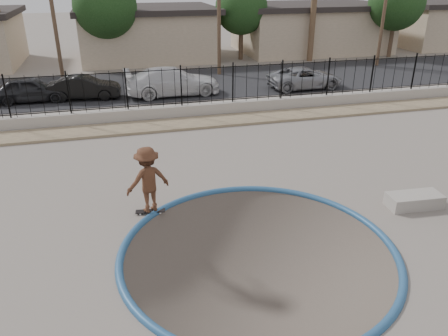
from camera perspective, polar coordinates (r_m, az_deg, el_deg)
name	(u,v)px	position (r m, az deg, el deg)	size (l,w,h in m)	color
ground	(178,128)	(23.08, -6.06, 5.23)	(120.00, 120.00, 2.20)	slate
bowl_pit	(258,251)	(11.18, 4.49, -10.80)	(6.84, 6.84, 1.80)	#453B35
coping_ring	(258,251)	(11.18, 4.49, -10.80)	(7.04, 7.04, 0.20)	#26517D
rock_strip	(186,124)	(20.09, -4.93, 5.81)	(42.00, 1.60, 0.11)	tan
retaining_wall	(182,111)	(21.05, -5.49, 7.36)	(42.00, 0.45, 0.60)	#9E968B
fence	(181,87)	(20.73, -5.62, 10.53)	(40.00, 0.04, 1.80)	black
street	(164,85)	(27.53, -7.84, 10.72)	(90.00, 8.00, 0.04)	black
house_center	(147,32)	(36.50, -10.05, 17.05)	(10.60, 8.60, 3.90)	tan
house_east	(310,27)	(40.20, 11.22, 17.61)	(12.60, 8.60, 3.90)	tan
house_east_far	(448,23)	(47.87, 27.24, 16.53)	(11.60, 8.60, 3.90)	tan
utility_pole_left	(51,3)	(28.79, -21.61, 19.39)	(1.70, 0.24, 9.00)	#473323
street_tree_left	(105,6)	(32.67, -15.28, 19.68)	(4.32, 4.32, 6.36)	#473323
street_tree_mid	(241,8)	(35.18, 2.28, 20.16)	(3.96, 3.96, 5.83)	#473323
street_tree_right	(397,2)	(38.64, 21.64, 19.50)	(4.32, 4.32, 6.36)	#473323
skater	(148,183)	(12.47, -9.89, -1.93)	(1.26, 0.72, 1.95)	brown
skateboard	(150,211)	(12.90, -9.60, -5.58)	(0.87, 0.33, 0.07)	black
concrete_ledge	(414,200)	(14.17, 23.58, -3.90)	(1.60, 0.70, 0.40)	#9E968C
car_a	(30,89)	(25.59, -23.95, 9.39)	(1.56, 3.88, 1.32)	black
car_b	(84,88)	(25.12, -17.79, 9.98)	(1.32, 3.79, 1.25)	black
car_c	(173,81)	(24.94, -6.71, 11.19)	(2.13, 5.24, 1.52)	silver
car_d	(305,78)	(26.72, 10.54, 11.51)	(2.04, 4.42, 1.23)	gray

